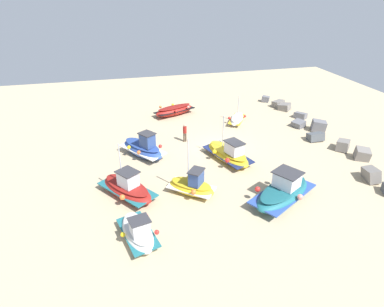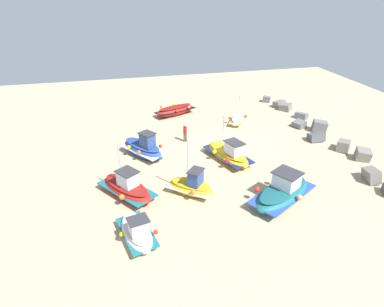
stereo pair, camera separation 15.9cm
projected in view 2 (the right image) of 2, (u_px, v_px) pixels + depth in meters
name	position (u px, v px, depth m)	size (l,w,h in m)	color
ground_plane	(220.00, 148.00, 27.48)	(49.70, 49.70, 0.00)	tan
fishing_boat_0	(143.00, 148.00, 25.99)	(4.31, 3.64, 2.21)	#2D4C9E
fishing_boat_1	(283.00, 192.00, 20.58)	(4.24, 5.26, 1.99)	#1E6670
fishing_boat_2	(191.00, 186.00, 21.35)	(3.07, 3.29, 3.90)	gold
fishing_boat_3	(175.00, 110.00, 34.22)	(3.11, 4.62, 1.08)	maroon
fishing_boat_4	(228.00, 153.00, 25.42)	(4.89, 3.07, 3.44)	gold
fishing_boat_5	(127.00, 188.00, 21.14)	(4.45, 3.81, 3.58)	maroon
fishing_boat_6	(137.00, 231.00, 17.54)	(3.62, 2.17, 1.67)	white
fishing_boat_7	(238.00, 119.00, 32.41)	(3.27, 2.65, 2.64)	white
person_walking	(185.00, 132.00, 28.26)	(0.32, 0.32, 1.61)	brown
breakwater_rocks	(324.00, 135.00, 28.92)	(21.91, 2.97, 1.20)	slate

